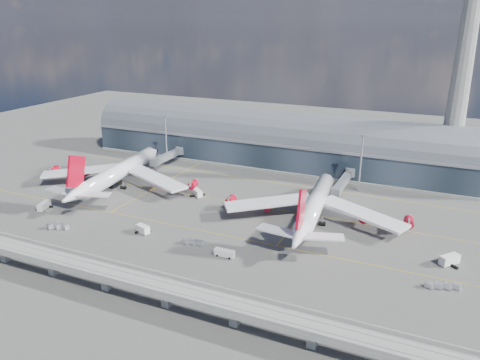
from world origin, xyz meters
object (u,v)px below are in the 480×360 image
at_px(floodlight_mast_left, 166,138).
at_px(control_tower, 462,70).
at_px(airliner_left, 117,173).
at_px(service_truck_2, 224,253).
at_px(service_truck_5, 197,193).
at_px(service_truck_4, 234,205).
at_px(cargo_train_0, 58,226).
at_px(service_truck_3, 450,260).
at_px(service_truck_1, 143,229).
at_px(floodlight_mast_right, 361,161).
at_px(airliner_right, 314,206).
at_px(cargo_train_1, 193,242).
at_px(cargo_train_2, 443,286).
at_px(service_truck_0, 44,206).

bearing_deg(floodlight_mast_left, control_tower, 11.72).
relative_size(airliner_left, service_truck_2, 11.55).
height_order(service_truck_2, service_truck_5, service_truck_5).
distance_m(service_truck_4, service_truck_5, 20.84).
bearing_deg(service_truck_2, cargo_train_0, 94.71).
bearing_deg(service_truck_3, cargo_train_0, -126.03).
height_order(service_truck_1, service_truck_5, service_truck_1).
height_order(service_truck_4, cargo_train_0, service_truck_4).
height_order(floodlight_mast_right, service_truck_1, floodlight_mast_right).
height_order(airliner_right, service_truck_1, airliner_right).
bearing_deg(cargo_train_0, airliner_right, -40.02).
height_order(service_truck_2, cargo_train_0, service_truck_2).
bearing_deg(cargo_train_1, cargo_train_2, -75.35).
bearing_deg(airliner_right, control_tower, 51.16).
xyz_separation_m(floodlight_mast_left, cargo_train_1, (58.54, -75.74, -12.75)).
distance_m(service_truck_1, cargo_train_1, 20.66).
height_order(floodlight_mast_right, airliner_right, floodlight_mast_right).
relative_size(service_truck_3, cargo_train_0, 0.78).
distance_m(control_tower, cargo_train_1, 138.51).
distance_m(airliner_left, service_truck_4, 58.92).
bearing_deg(service_truck_5, service_truck_1, -141.20).
height_order(airliner_left, service_truck_4, airliner_left).
bearing_deg(cargo_train_0, service_truck_3, -55.25).
xyz_separation_m(airliner_left, cargo_train_2, (137.94, -30.76, -6.00)).
bearing_deg(service_truck_0, service_truck_4, 8.32).
bearing_deg(service_truck_3, cargo_train_1, -124.47).
height_order(floodlight_mast_right, service_truck_2, floodlight_mast_right).
distance_m(cargo_train_0, cargo_train_2, 130.47).
bearing_deg(floodlight_mast_left, service_truck_4, -35.52).
height_order(floodlight_mast_left, service_truck_0, floodlight_mast_left).
height_order(airliner_right, service_truck_0, airliner_right).
relative_size(control_tower, service_truck_0, 13.88).
bearing_deg(cargo_train_1, service_truck_3, -64.49).
bearing_deg(control_tower, service_truck_3, -87.63).
bearing_deg(control_tower, service_truck_2, -120.41).
relative_size(service_truck_5, cargo_train_2, 0.64).
relative_size(control_tower, service_truck_2, 15.09).
height_order(airliner_right, cargo_train_0, airliner_right).
distance_m(service_truck_1, cargo_train_2, 99.38).
distance_m(floodlight_mast_left, service_truck_5, 53.25).
xyz_separation_m(service_truck_2, cargo_train_2, (65.02, 8.51, -0.41)).
bearing_deg(service_truck_1, service_truck_3, -61.23).
distance_m(control_tower, floodlight_mast_right, 58.76).
bearing_deg(cargo_train_1, control_tower, -25.48).
height_order(service_truck_3, service_truck_4, service_truck_3).
xyz_separation_m(airliner_right, cargo_train_1, (-32.28, -35.30, -5.25)).
bearing_deg(airliner_right, cargo_train_1, -138.44).
xyz_separation_m(airliner_left, airliner_right, (91.61, -0.60, -0.73)).
relative_size(airliner_right, service_truck_2, 10.93).
height_order(control_tower, cargo_train_2, control_tower).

